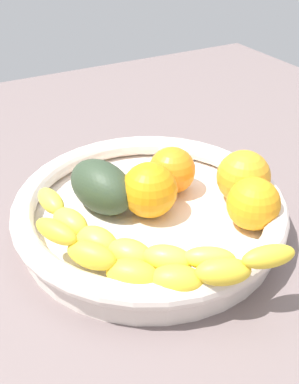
# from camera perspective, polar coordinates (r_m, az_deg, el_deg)

# --- Properties ---
(kitchen_counter) EXTENTS (1.20, 1.20, 0.03)m
(kitchen_counter) POSITION_cam_1_polar(r_m,az_deg,el_deg) (0.57, 0.00, -5.74)
(kitchen_counter) COLOR #6B5C5B
(kitchen_counter) RESTS_ON ground
(fruit_bowl) EXTENTS (0.32, 0.32, 0.05)m
(fruit_bowl) POSITION_cam_1_polar(r_m,az_deg,el_deg) (0.54, 0.00, -2.42)
(fruit_bowl) COLOR silver
(fruit_bowl) RESTS_ON kitchen_counter
(banana_draped_left) EXTENTS (0.21, 0.14, 0.04)m
(banana_draped_left) POSITION_cam_1_polar(r_m,az_deg,el_deg) (0.46, -4.18, -6.15)
(banana_draped_left) COLOR yellow
(banana_draped_left) RESTS_ON fruit_bowl
(banana_draped_right) EXTENTS (0.17, 0.21, 0.05)m
(banana_draped_right) POSITION_cam_1_polar(r_m,az_deg,el_deg) (0.43, 0.80, -9.21)
(banana_draped_right) COLOR yellow
(banana_draped_right) RESTS_ON fruit_bowl
(orange_front) EXTENTS (0.06, 0.06, 0.06)m
(orange_front) POSITION_cam_1_polar(r_m,az_deg,el_deg) (0.57, 2.84, 2.74)
(orange_front) COLOR orange
(orange_front) RESTS_ON fruit_bowl
(orange_mid_left) EXTENTS (0.07, 0.07, 0.07)m
(orange_mid_left) POSITION_cam_1_polar(r_m,az_deg,el_deg) (0.52, 0.11, -0.02)
(orange_mid_left) COLOR orange
(orange_mid_left) RESTS_ON fruit_bowl
(orange_mid_right) EXTENTS (0.07, 0.07, 0.07)m
(orange_mid_right) POSITION_cam_1_polar(r_m,az_deg,el_deg) (0.56, 11.72, 1.87)
(orange_mid_right) COLOR orange
(orange_mid_right) RESTS_ON fruit_bowl
(orange_rear) EXTENTS (0.06, 0.06, 0.06)m
(orange_rear) POSITION_cam_1_polar(r_m,az_deg,el_deg) (0.52, 12.92, -1.45)
(orange_rear) COLOR orange
(orange_rear) RESTS_ON fruit_bowl
(avocado_dark) EXTENTS (0.11, 0.08, 0.06)m
(avocado_dark) POSITION_cam_1_polar(r_m,az_deg,el_deg) (0.54, -6.05, 0.67)
(avocado_dark) COLOR #31422D
(avocado_dark) RESTS_ON fruit_bowl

